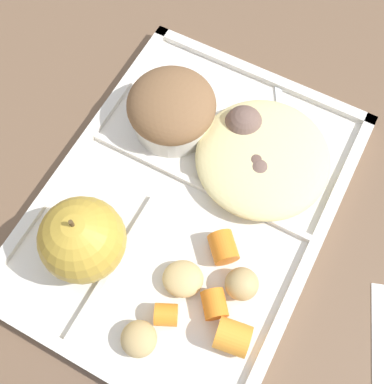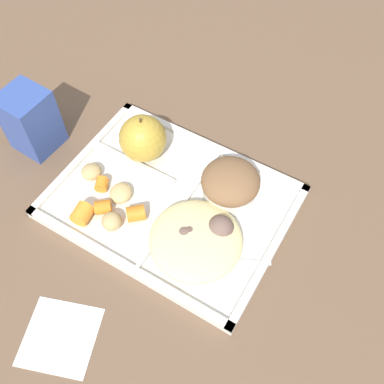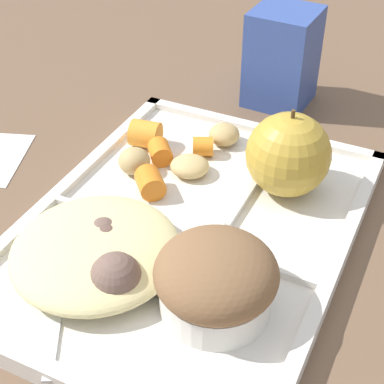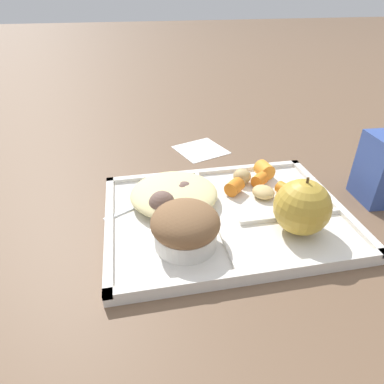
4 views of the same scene
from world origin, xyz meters
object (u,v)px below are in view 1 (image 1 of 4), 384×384
at_px(bran_muffin, 172,109).
at_px(green_apple, 83,240).
at_px(lunch_tray, 188,205).
at_px(plastic_fork, 284,142).

bearing_deg(bran_muffin, green_apple, 180.00).
bearing_deg(green_apple, bran_muffin, -0.00).
xyz_separation_m(green_apple, bran_muffin, (0.16, -0.00, -0.01)).
height_order(green_apple, bran_muffin, green_apple).
distance_m(lunch_tray, green_apple, 0.11).
height_order(lunch_tray, bran_muffin, bran_muffin).
height_order(green_apple, plastic_fork, green_apple).
bearing_deg(lunch_tray, plastic_fork, -27.89).
relative_size(lunch_tray, green_apple, 4.23).
height_order(lunch_tray, plastic_fork, lunch_tray).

